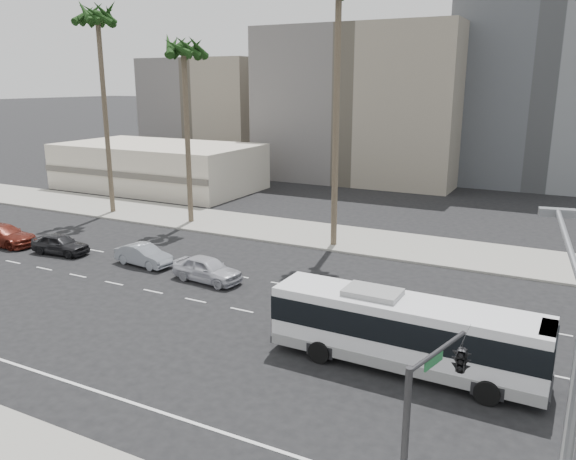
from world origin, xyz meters
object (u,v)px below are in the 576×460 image
Objects in this scene: city_bus at (405,331)px; car_d at (3,235)px; car_c at (60,244)px; palm_far at (98,21)px; car_b at (144,255)px; traffic_signal at (456,363)px; car_a at (207,269)px; palm_mid at (184,53)px.

car_d is (-31.50, 4.67, -0.94)m from city_bus.
palm_far is (-6.00, 11.30, 15.97)m from car_c.
car_b is (-19.07, 5.73, -1.02)m from city_bus.
city_bus is 0.62× the size of palm_far.
car_b is at bearing -39.30° from palm_far.
car_b is at bearing 164.80° from traffic_signal.
palm_far reaches higher than car_d.
car_a is 0.85× the size of traffic_signal.
city_bus is at bearing -27.02° from palm_far.
palm_far reaches higher than city_bus.
traffic_signal is at bearing -114.16° from car_b.
traffic_signal is 44.16m from palm_far.
car_b is 6.97m from car_c.
city_bus is 38.91m from palm_far.
palm_mid reaches higher than city_bus.
car_d is at bearing 176.01° from traffic_signal.
car_d is at bearing 100.79° from car_b.
city_bus reaches higher than car_b.
palm_far reaches higher than car_a.
car_d is at bearing -124.71° from palm_mid.
traffic_signal reaches higher than car_a.
palm_far is at bearing 56.58° from car_b.
car_b is 0.79× the size of traffic_signal.
car_c is (-12.43, -0.08, -0.05)m from car_a.
car_c is at bearing -90.36° from car_d.
city_bus is at bearing -106.36° from car_c.
city_bus is at bearing -105.09° from car_a.
palm_far is (-32.00, 16.32, 14.97)m from city_bus.
car_a is at bearing -90.72° from car_b.
car_b is 0.99× the size of car_c.
car_c reaches higher than car_b.
car_c is at bearing -103.25° from palm_mid.
palm_mid is (-9.72, 11.42, 13.15)m from car_a.
car_d is at bearing 88.23° from car_c.
palm_mid is at bearing 45.91° from car_a.
car_d is (-17.93, -0.43, -0.00)m from car_a.
palm_far is (-8.71, -0.20, 2.77)m from palm_mid.
car_d is 36.96m from traffic_signal.
car_a reaches higher than car_c.
car_c is 20.46m from palm_far.
car_d is 0.29× the size of palm_far.
car_a is 26.81m from palm_far.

